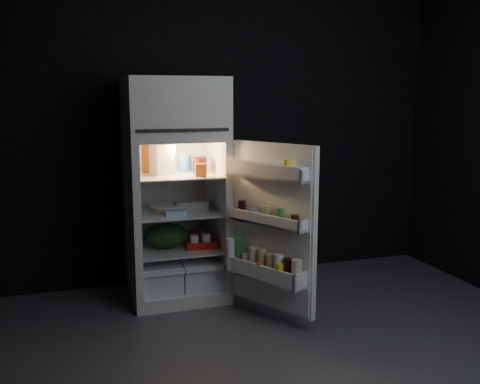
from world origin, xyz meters
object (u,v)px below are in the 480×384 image
object	(u,v)px
refrigerator	(175,182)
egg_carton	(192,206)
milk_jug	(162,159)
fridge_door	(270,231)
yogurt_tray	(201,245)

from	to	relation	value
refrigerator	egg_carton	world-z (taller)	refrigerator
refrigerator	milk_jug	world-z (taller)	refrigerator
refrigerator	milk_jug	distance (m)	0.22
fridge_door	egg_carton	bearing A→B (deg)	123.25
refrigerator	egg_carton	distance (m)	0.24
refrigerator	yogurt_tray	bearing A→B (deg)	-38.58
fridge_door	milk_jug	bearing A→B (deg)	134.31
milk_jug	yogurt_tray	size ratio (longest dim) A/B	0.97
fridge_door	egg_carton	xyz separation A→B (m)	(-0.43, 0.65, 0.09)
fridge_door	yogurt_tray	world-z (taller)	fridge_door
fridge_door	yogurt_tray	distance (m)	0.71
milk_jug	yogurt_tray	world-z (taller)	milk_jug
egg_carton	yogurt_tray	xyz separation A→B (m)	(0.06, -0.09, -0.31)
fridge_door	milk_jug	xyz separation A→B (m)	(-0.65, 0.67, 0.47)
fridge_door	egg_carton	world-z (taller)	fridge_door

